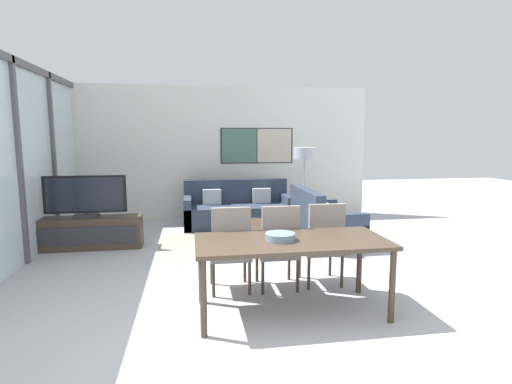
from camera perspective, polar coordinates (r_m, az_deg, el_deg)
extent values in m
plane|color=#B2B2B7|center=(3.57, 0.38, -21.47)|extent=(24.00, 24.00, 0.00)
cube|color=silver|center=(8.59, -5.80, 5.57)|extent=(6.68, 0.06, 2.80)
cube|color=#2D2D33|center=(8.65, 0.14, 6.63)|extent=(1.57, 0.01, 0.76)
cube|color=#4C7060|center=(8.59, -2.40, 6.61)|extent=(0.75, 0.02, 0.72)
cube|color=beige|center=(8.71, 2.65, 6.63)|extent=(0.75, 0.02, 0.72)
cube|color=silver|center=(6.27, -31.00, 3.59)|extent=(0.02, 5.50, 2.80)
cube|color=#515156|center=(6.33, -31.64, 15.87)|extent=(0.07, 5.50, 0.10)
cube|color=#515156|center=(6.26, -30.74, 3.61)|extent=(0.07, 0.08, 2.80)
cube|color=#515156|center=(7.56, -26.96, 4.42)|extent=(0.07, 0.08, 2.80)
cube|color=gray|center=(6.62, -1.23, -7.36)|extent=(2.86, 1.86, 0.01)
cube|color=#423326|center=(6.83, -22.93, -5.39)|extent=(1.66, 0.38, 0.50)
cube|color=#2D2D33|center=(6.64, -23.33, -5.78)|extent=(1.53, 0.01, 0.28)
cube|color=#2D2D33|center=(6.77, -23.06, -3.12)|extent=(0.36, 0.20, 0.05)
cube|color=#2D2D33|center=(6.76, -23.09, -2.58)|extent=(0.06, 0.03, 0.08)
cube|color=black|center=(6.72, -23.21, -0.30)|extent=(1.23, 0.04, 0.58)
cube|color=black|center=(6.70, -23.26, -0.33)|extent=(1.14, 0.01, 0.53)
cube|color=#2D384C|center=(7.84, -2.58, -3.40)|extent=(2.08, 0.85, 0.42)
cube|color=#2D384C|center=(8.13, -2.88, -1.30)|extent=(2.08, 0.16, 0.89)
cube|color=#2D384C|center=(7.77, -9.73, -2.93)|extent=(0.14, 0.85, 0.60)
cube|color=#2D384C|center=(7.99, 4.36, -2.54)|extent=(0.14, 0.85, 0.60)
cube|color=#B2B7C1|center=(7.90, -6.31, -0.70)|extent=(0.36, 0.12, 0.30)
cube|color=#B2B7C1|center=(8.01, 0.79, -0.53)|extent=(0.36, 0.12, 0.30)
cube|color=#2D384C|center=(6.82, 9.93, -5.23)|extent=(0.85, 1.51, 0.42)
cube|color=#2D384C|center=(6.67, 7.16, -3.41)|extent=(0.16, 1.51, 0.89)
cube|color=#2D384C|center=(6.18, 12.04, -5.83)|extent=(0.85, 0.14, 0.60)
cube|color=#2D384C|center=(7.44, 8.21, -3.38)|extent=(0.85, 0.14, 0.60)
cube|color=#B2B7C1|center=(6.38, 9.59, -2.84)|extent=(0.12, 0.36, 0.30)
cylinder|color=#423326|center=(6.62, -1.23, -7.27)|extent=(0.44, 0.44, 0.03)
cylinder|color=#423326|center=(6.58, -1.24, -6.14)|extent=(0.18, 0.18, 0.30)
cylinder|color=#423326|center=(6.54, -1.24, -4.69)|extent=(0.98, 0.98, 0.04)
cube|color=#423326|center=(3.97, 5.13, -7.04)|extent=(1.88, 0.86, 0.04)
cylinder|color=#423326|center=(3.62, -7.53, -14.86)|extent=(0.06, 0.06, 0.71)
cylinder|color=#423326|center=(4.06, 18.88, -12.64)|extent=(0.06, 0.06, 0.71)
cylinder|color=#423326|center=(4.32, -7.85, -11.03)|extent=(0.06, 0.06, 0.71)
cylinder|color=#423326|center=(4.69, 14.55, -9.65)|extent=(0.06, 0.06, 0.71)
cube|color=gray|center=(4.63, -3.77, -8.93)|extent=(0.46, 0.46, 0.06)
cube|color=gray|center=(4.35, -3.55, -5.83)|extent=(0.42, 0.05, 0.56)
cylinder|color=#423326|center=(4.49, -6.09, -12.45)|extent=(0.04, 0.04, 0.38)
cylinder|color=#423326|center=(4.53, -0.92, -12.23)|extent=(0.04, 0.04, 0.38)
cylinder|color=#423326|center=(4.87, -6.36, -10.81)|extent=(0.04, 0.04, 0.38)
cylinder|color=#423326|center=(4.91, -1.61, -10.63)|extent=(0.04, 0.04, 0.38)
cube|color=gray|center=(4.70, 2.97, -8.66)|extent=(0.46, 0.46, 0.06)
cube|color=gray|center=(4.43, 3.57, -5.59)|extent=(0.42, 0.05, 0.56)
cylinder|color=#423326|center=(4.55, 0.98, -12.17)|extent=(0.04, 0.04, 0.38)
cylinder|color=#423326|center=(4.63, 5.96, -11.83)|extent=(0.04, 0.04, 0.38)
cylinder|color=#423326|center=(4.92, 0.14, -10.58)|extent=(0.04, 0.04, 0.38)
cylinder|color=#423326|center=(4.99, 4.74, -10.31)|extent=(0.04, 0.04, 0.38)
cube|color=gray|center=(4.89, 9.18, -8.09)|extent=(0.46, 0.46, 0.06)
cube|color=gray|center=(4.63, 10.07, -5.10)|extent=(0.42, 0.05, 0.56)
cylinder|color=#423326|center=(4.72, 7.55, -11.47)|extent=(0.04, 0.04, 0.38)
cylinder|color=#423326|center=(4.84, 12.17, -11.06)|extent=(0.04, 0.04, 0.38)
cylinder|color=#423326|center=(5.08, 6.23, -10.01)|extent=(0.04, 0.04, 0.38)
cylinder|color=#423326|center=(5.20, 10.55, -9.68)|extent=(0.04, 0.04, 0.38)
cylinder|color=slate|center=(3.92, 3.48, -6.38)|extent=(0.29, 0.29, 0.07)
torus|color=slate|center=(3.91, 3.48, -6.00)|extent=(0.30, 0.30, 0.02)
cylinder|color=#2D2D33|center=(8.04, 6.82, -4.60)|extent=(0.28, 0.28, 0.02)
cylinder|color=#B7B7BC|center=(7.92, 6.90, 0.07)|extent=(0.03, 0.03, 1.30)
cylinder|color=#B2B7C1|center=(7.85, 6.99, 5.55)|extent=(0.43, 0.43, 0.22)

